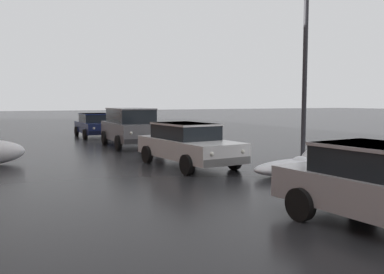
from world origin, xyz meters
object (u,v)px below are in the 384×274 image
object	(u,v)px
sedan_white_parked_kerbside_close	(187,143)
sedan_darkblue_parked_far_down_block	(96,125)
suv_grey_parked_kerbside_mid	(130,126)
street_lamp_post	(305,60)

from	to	relation	value
sedan_white_parked_kerbside_close	sedan_darkblue_parked_far_down_block	xyz separation A→B (m)	(-0.10, 12.20, 0.00)
suv_grey_parked_kerbside_mid	sedan_darkblue_parked_far_down_block	size ratio (longest dim) A/B	1.04
street_lamp_post	sedan_white_parked_kerbside_close	bearing A→B (deg)	135.91
sedan_white_parked_kerbside_close	sedan_darkblue_parked_far_down_block	bearing A→B (deg)	90.48
sedan_white_parked_kerbside_close	sedan_darkblue_parked_far_down_block	distance (m)	12.20
sedan_white_parked_kerbside_close	street_lamp_post	bearing A→B (deg)	-44.09
suv_grey_parked_kerbside_mid	sedan_darkblue_parked_far_down_block	world-z (taller)	suv_grey_parked_kerbside_mid
sedan_darkblue_parked_far_down_block	street_lamp_post	world-z (taller)	street_lamp_post
suv_grey_parked_kerbside_mid	sedan_darkblue_parked_far_down_block	distance (m)	5.82
suv_grey_parked_kerbside_mid	street_lamp_post	distance (m)	9.61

